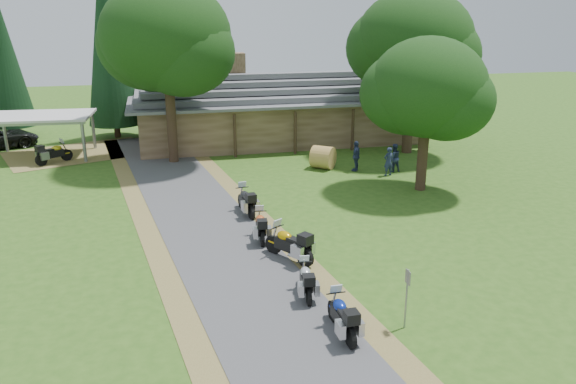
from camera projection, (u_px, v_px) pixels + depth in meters
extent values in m
plane|color=#2F5718|center=(263.00, 308.00, 18.02)|extent=(120.00, 120.00, 0.00)
plane|color=#47474A|center=(230.00, 259.00, 21.60)|extent=(51.95, 51.95, 0.00)
imported|color=navy|center=(389.00, 159.00, 32.14)|extent=(0.64, 0.52, 1.96)
imported|color=navy|center=(394.00, 155.00, 32.91)|extent=(0.58, 0.43, 1.97)
imported|color=navy|center=(356.00, 153.00, 33.05)|extent=(0.71, 0.74, 2.12)
cylinder|color=olive|center=(323.00, 157.00, 33.72)|extent=(1.82, 1.84, 1.36)
cone|color=black|center=(109.00, 43.00, 40.05)|extent=(3.86, 3.86, 13.67)
cone|color=black|center=(6.00, 67.00, 40.62)|extent=(3.35, 3.35, 10.37)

